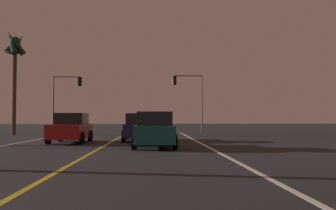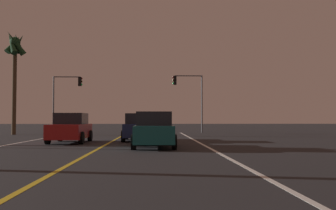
# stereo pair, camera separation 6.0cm
# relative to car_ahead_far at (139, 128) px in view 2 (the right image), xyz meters

# --- Properties ---
(lane_edge_right) EXTENTS (0.16, 42.26, 0.01)m
(lane_edge_right) POSITION_rel_car_ahead_far_xyz_m (3.51, -8.00, -0.82)
(lane_edge_right) COLOR silver
(lane_edge_right) RESTS_ON ground
(lane_center_divider) EXTENTS (0.16, 42.26, 0.01)m
(lane_center_divider) POSITION_rel_car_ahead_far_xyz_m (-1.63, -8.00, -0.82)
(lane_center_divider) COLOR gold
(lane_center_divider) RESTS_ON ground
(car_ahead_far) EXTENTS (2.02, 4.30, 1.70)m
(car_ahead_far) POSITION_rel_car_ahead_far_xyz_m (0.00, 0.00, 0.00)
(car_ahead_far) COLOR black
(car_ahead_far) RESTS_ON ground
(car_oncoming) EXTENTS (2.02, 4.30, 1.70)m
(car_oncoming) POSITION_rel_car_ahead_far_xyz_m (-3.88, -1.78, 0.00)
(car_oncoming) COLOR black
(car_oncoming) RESTS_ON ground
(car_lead_same_lane) EXTENTS (2.02, 4.30, 1.70)m
(car_lead_same_lane) POSITION_rel_car_ahead_far_xyz_m (0.91, -5.66, 0.00)
(car_lead_same_lane) COLOR black
(car_lead_same_lane) RESTS_ON ground
(traffic_light_near_right) EXTENTS (3.01, 0.36, 5.69)m
(traffic_light_near_right) POSITION_rel_car_ahead_far_xyz_m (4.32, 13.63, 3.39)
(traffic_light_near_right) COLOR #4C4C51
(traffic_light_near_right) RESTS_ON ground
(traffic_light_near_left) EXTENTS (2.88, 0.36, 5.54)m
(traffic_light_near_left) POSITION_rel_car_ahead_far_xyz_m (-7.62, 13.63, 3.27)
(traffic_light_near_left) COLOR #4C4C51
(traffic_light_near_left) RESTS_ON ground
(palm_tree_left_far) EXTENTS (2.06, 1.94, 8.96)m
(palm_tree_left_far) POSITION_rel_car_ahead_far_xyz_m (-11.13, 9.23, 6.24)
(palm_tree_left_far) COLOR #473826
(palm_tree_left_far) RESTS_ON ground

